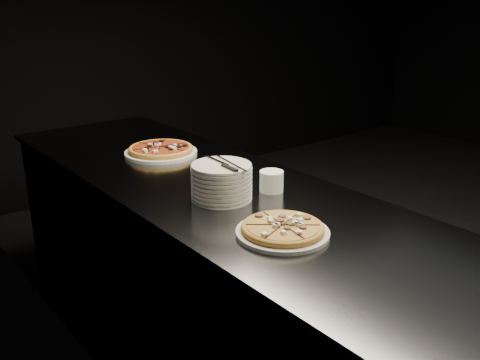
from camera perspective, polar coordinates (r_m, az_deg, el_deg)
floor at (r=3.97m, az=23.13°, el=-6.37°), size 5.00×5.00×0.00m
wall_left at (r=1.79m, az=-13.64°, el=11.95°), size 0.02×5.00×2.80m
wall_back at (r=5.24m, az=-0.02°, el=16.94°), size 5.00×0.02×2.80m
counter at (r=2.27m, az=-3.14°, el=-11.18°), size 0.74×2.44×0.92m
pizza_mushroom at (r=1.63m, az=4.57°, el=-5.28°), size 0.33×0.33×0.03m
pizza_tomato at (r=2.45m, az=-8.44°, el=3.17°), size 0.34×0.34×0.04m
plate_stack at (r=1.89m, az=-1.98°, el=-0.17°), size 0.21×0.21×0.13m
cutlery at (r=1.86m, az=-1.49°, el=1.69°), size 0.09×0.22×0.01m
ramekin at (r=1.97m, az=3.38°, el=-0.07°), size 0.09×0.09×0.08m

